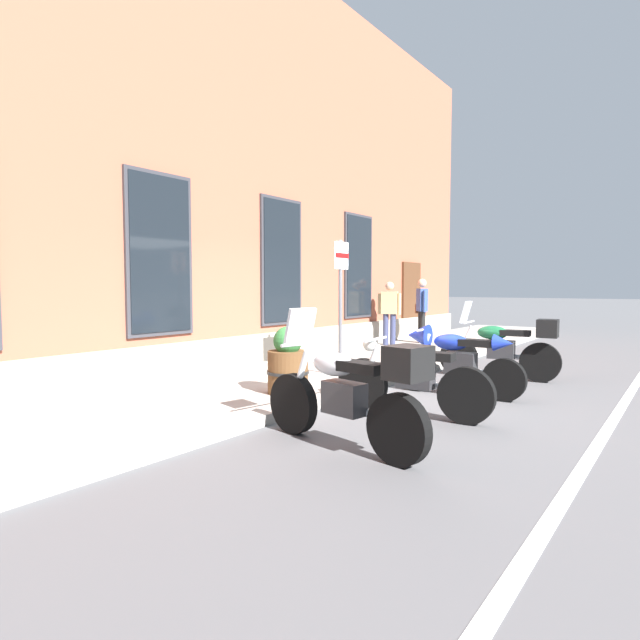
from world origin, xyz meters
TOP-DOWN VIEW (x-y plane):
  - ground_plane at (0.00, 0.00)m, footprint 140.00×140.00m
  - sidewalk at (0.00, 1.41)m, footprint 26.45×2.83m
  - lane_stripe at (0.00, -3.20)m, footprint 26.45×0.12m
  - brick_pub_facade at (-0.00, 6.56)m, footprint 20.45×7.57m
  - motorcycle_silver_touring at (-2.35, -1.24)m, footprint 0.76×2.08m
  - motorcycle_grey_naked at (-0.77, -1.13)m, footprint 0.62×2.03m
  - motorcycle_blue_sport at (0.75, -1.06)m, footprint 0.62×1.96m
  - motorcycle_green_touring at (2.56, -1.29)m, footprint 0.63×2.04m
  - pedestrian_tan_coat at (5.03, 2.28)m, footprint 0.31×0.57m
  - pedestrian_blue_top at (6.03, 1.87)m, footprint 0.53×0.51m
  - parking_sign at (0.52, 0.76)m, footprint 0.36×0.07m
  - barrel_planter at (-1.06, 0.58)m, footprint 0.59×0.59m

SIDE VIEW (x-z plane):
  - ground_plane at x=0.00m, z-range 0.00..0.00m
  - lane_stripe at x=0.00m, z-range 0.00..0.01m
  - sidewalk at x=0.00m, z-range 0.00..0.13m
  - motorcycle_grey_naked at x=-0.77m, z-range 0.01..0.96m
  - barrel_planter at x=-1.06m, z-range 0.07..1.00m
  - motorcycle_green_touring at x=2.56m, z-range -0.11..1.23m
  - motorcycle_blue_sport at x=0.75m, z-range 0.05..1.08m
  - motorcycle_silver_touring at x=-2.35m, z-range -0.12..1.26m
  - pedestrian_tan_coat at x=5.03m, z-range 0.22..1.81m
  - pedestrian_blue_top at x=6.03m, z-range 0.23..1.91m
  - parking_sign at x=0.52m, z-range 0.47..2.69m
  - brick_pub_facade at x=0.00m, z-range -0.01..8.07m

